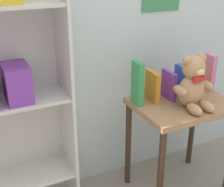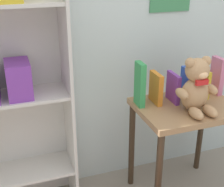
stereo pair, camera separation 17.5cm
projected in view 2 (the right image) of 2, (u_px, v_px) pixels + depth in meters
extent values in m
cube|color=silver|center=(144.00, 0.00, 1.98)|extent=(4.80, 0.06, 2.50)
cube|color=beige|center=(67.00, 90.00, 1.82)|extent=(0.02, 0.29, 1.57)
cube|color=beige|center=(4.00, 89.00, 1.83)|extent=(0.72, 0.02, 1.57)
cube|color=beige|center=(16.00, 173.00, 1.91)|extent=(0.68, 0.27, 0.02)
cube|color=beige|center=(5.00, 98.00, 1.72)|extent=(0.68, 0.27, 0.02)
cube|color=purple|center=(19.00, 79.00, 1.69)|extent=(0.13, 0.20, 0.20)
cube|color=#9E754C|center=(187.00, 108.00, 1.91)|extent=(0.61, 0.46, 0.04)
cylinder|color=#37291A|center=(158.00, 181.00, 1.79)|extent=(0.04, 0.04, 0.63)
cylinder|color=#37291A|center=(132.00, 146.00, 2.13)|extent=(0.04, 0.04, 0.63)
cylinder|color=#37291A|center=(200.00, 132.00, 2.30)|extent=(0.04, 0.04, 0.63)
ellipsoid|color=tan|center=(195.00, 94.00, 1.81)|extent=(0.17, 0.13, 0.20)
sphere|color=tan|center=(197.00, 70.00, 1.75)|extent=(0.14, 0.14, 0.14)
sphere|color=tan|center=(190.00, 63.00, 1.72)|extent=(0.06, 0.06, 0.06)
sphere|color=tan|center=(206.00, 61.00, 1.75)|extent=(0.06, 0.06, 0.06)
ellipsoid|color=#F4BB82|center=(203.00, 75.00, 1.70)|extent=(0.06, 0.04, 0.04)
ellipsoid|color=tan|center=(182.00, 94.00, 1.76)|extent=(0.06, 0.11, 0.06)
ellipsoid|color=tan|center=(211.00, 89.00, 1.81)|extent=(0.06, 0.11, 0.06)
ellipsoid|color=tan|center=(196.00, 113.00, 1.74)|extent=(0.06, 0.12, 0.06)
ellipsoid|color=tan|center=(210.00, 111.00, 1.77)|extent=(0.06, 0.12, 0.06)
cube|color=red|center=(202.00, 82.00, 1.72)|extent=(0.08, 0.02, 0.03)
cube|color=#33934C|center=(140.00, 84.00, 1.86)|extent=(0.04, 0.11, 0.27)
cube|color=orange|center=(156.00, 88.00, 1.91)|extent=(0.04, 0.14, 0.19)
cube|color=purple|center=(173.00, 88.00, 1.93)|extent=(0.03, 0.15, 0.18)
cube|color=#2D51B7|center=(188.00, 83.00, 1.97)|extent=(0.05, 0.13, 0.20)
cube|color=gold|center=(203.00, 83.00, 2.00)|extent=(0.02, 0.12, 0.18)
cube|color=#D17093|center=(217.00, 76.00, 2.03)|extent=(0.04, 0.11, 0.24)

